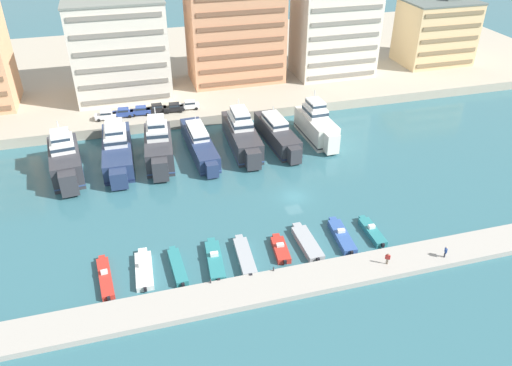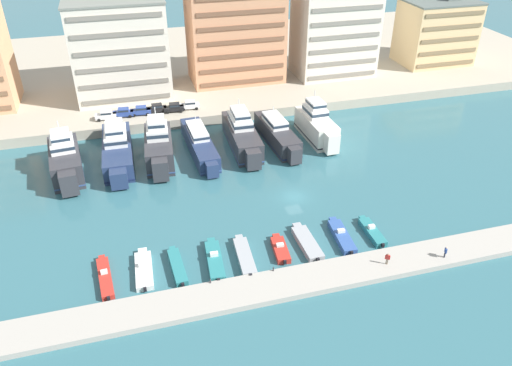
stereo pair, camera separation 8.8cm
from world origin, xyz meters
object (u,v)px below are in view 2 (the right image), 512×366
object	(u,v)px
yacht_ivory_mid_right	(317,125)
motorboat_blue_right	(342,236)
motorboat_white_left	(144,269)
car_blue_mid_left	(141,110)
car_white_center_right	(190,105)
motorboat_grey_mid_right	(307,243)
car_blue_left	(123,112)
yacht_charcoal_center_right	(277,134)
yacht_charcoal_center	(242,134)
yacht_charcoal_far_left	(65,160)
yacht_navy_center_left	(200,143)
yacht_charcoal_mid_left	(159,146)
motorboat_grey_center	(244,256)
car_white_far_left	(106,115)
pedestrian_mid_deck	(446,251)
motorboat_teal_far_right	(372,232)
yacht_navy_left	(117,149)
motorboat_teal_mid_left	(177,267)
car_black_center_left	(157,108)
car_black_center	(174,107)
motorboat_red_far_left	(105,277)
pedestrian_near_edge	(388,258)
motorboat_red_center_right	(280,249)
motorboat_teal_center_left	(215,260)

from	to	relation	value
yacht_ivory_mid_right	motorboat_blue_right	xyz separation A→B (m)	(-8.10, -30.39, -2.32)
motorboat_white_left	car_blue_mid_left	distance (m)	45.86
car_white_center_right	motorboat_grey_mid_right	bearing A→B (deg)	-79.38
car_blue_left	car_white_center_right	size ratio (longest dim) A/B	1.00
yacht_charcoal_center_right	motorboat_grey_mid_right	xyz separation A→B (m)	(-5.39, -30.53, -1.55)
yacht_charcoal_center	car_blue_left	xyz separation A→B (m)	(-20.90, 15.11, 0.49)
yacht_charcoal_far_left	yacht_navy_center_left	distance (m)	23.40
yacht_charcoal_mid_left	motorboat_grey_center	distance (m)	31.75
car_white_far_left	pedestrian_mid_deck	bearing A→B (deg)	-52.10
motorboat_teal_far_right	car_white_center_right	xyz separation A→B (m)	(-18.60, 46.58, 2.57)
yacht_navy_left	car_white_center_right	world-z (taller)	yacht_navy_left
motorboat_white_left	motorboat_teal_mid_left	size ratio (longest dim) A/B	1.04
car_black_center_left	car_black_center	world-z (taller)	same
yacht_navy_center_left	motorboat_teal_mid_left	bearing A→B (deg)	-105.40
yacht_navy_center_left	car_black_center	size ratio (longest dim) A/B	4.90
yacht_charcoal_mid_left	yacht_charcoal_center_right	xyz separation A→B (m)	(22.33, 0.36, -0.77)
motorboat_teal_far_right	car_black_center_left	size ratio (longest dim) A/B	1.74
motorboat_blue_right	yacht_navy_left	bearing A→B (deg)	132.77
yacht_ivory_mid_right	car_black_center_left	size ratio (longest dim) A/B	3.69
motorboat_grey_mid_right	car_blue_mid_left	bearing A→B (deg)	112.12
car_black_center	pedestrian_mid_deck	world-z (taller)	car_black_center
yacht_charcoal_mid_left	pedestrian_mid_deck	size ratio (longest dim) A/B	9.82
yacht_charcoal_far_left	car_white_center_right	size ratio (longest dim) A/B	3.87
motorboat_red_far_left	yacht_navy_left	bearing A→B (deg)	84.43
yacht_ivory_mid_right	pedestrian_near_edge	world-z (taller)	yacht_ivory_mid_right
yacht_charcoal_center	car_blue_mid_left	xyz separation A→B (m)	(-17.41, 15.12, 0.49)
motorboat_white_left	car_white_center_right	world-z (taller)	car_white_center_right
yacht_charcoal_far_left	motorboat_red_center_right	size ratio (longest dim) A/B	2.66
motorboat_white_left	motorboat_grey_center	distance (m)	13.27
car_white_far_left	car_blue_left	xyz separation A→B (m)	(3.41, 0.43, 0.00)
car_white_far_left	pedestrian_mid_deck	distance (m)	68.40
yacht_charcoal_mid_left	motorboat_blue_right	size ratio (longest dim) A/B	2.01
motorboat_teal_mid_left	car_black_center_left	bearing A→B (deg)	86.95
yacht_navy_left	motorboat_grey_center	distance (m)	35.71
yacht_charcoal_center_right	pedestrian_near_edge	bearing A→B (deg)	-85.64
motorboat_teal_mid_left	car_black_center_left	xyz separation A→B (m)	(2.49, 46.64, 2.54)
motorboat_teal_center_left	motorboat_teal_mid_left	bearing A→B (deg)	179.03
yacht_navy_left	yacht_charcoal_mid_left	world-z (taller)	yacht_charcoal_mid_left
yacht_navy_center_left	motorboat_white_left	size ratio (longest dim) A/B	2.53
car_white_center_right	motorboat_teal_mid_left	bearing A→B (deg)	-101.35
motorboat_teal_center_left	motorboat_grey_center	distance (m)	4.02
motorboat_grey_mid_right	car_black_center_left	xyz separation A→B (m)	(-15.57, 46.50, 2.56)
pedestrian_near_edge	pedestrian_mid_deck	xyz separation A→B (m)	(8.04, -0.83, -0.01)
motorboat_red_center_right	car_blue_mid_left	bearing A→B (deg)	107.66
yacht_charcoal_far_left	motorboat_white_left	bearing A→B (deg)	-70.05
yacht_navy_left	pedestrian_mid_deck	xyz separation A→B (m)	(40.46, -39.99, -0.54)
car_white_far_left	yacht_navy_left	bearing A→B (deg)	-83.70
motorboat_grey_center	pedestrian_near_edge	distance (m)	18.72
yacht_navy_center_left	car_blue_mid_left	size ratio (longest dim) A/B	4.90
car_black_center	motorboat_grey_mid_right	bearing A→B (deg)	-75.31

